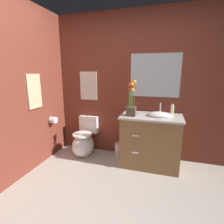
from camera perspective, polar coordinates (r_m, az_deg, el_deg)
wall_back at (r=3.05m, az=9.74°, el=8.00°), size 4.17×0.05×2.50m
wall_left at (r=2.66m, az=-30.42°, el=5.67°), size 0.05×4.79×2.50m
toilet at (r=3.30m, az=-9.12°, el=-9.71°), size 0.38×0.59×0.69m
vanity_cabinet at (r=2.91m, az=12.50°, el=-9.01°), size 0.94×0.56×1.02m
flower_vase at (r=2.68m, az=6.37°, el=3.13°), size 0.14×0.14×0.55m
soap_bottle at (r=2.83m, az=19.11°, el=0.46°), size 0.05×0.05×0.19m
trash_bin at (r=3.19m, az=2.57°, el=-12.46°), size 0.18×0.18×0.27m
wall_poster at (r=3.29m, az=-7.72°, el=8.49°), size 0.33×0.01×0.52m
wall_mirror at (r=2.99m, az=13.88°, el=11.55°), size 0.80×0.01×0.70m
hanging_towel at (r=2.91m, az=-24.22°, el=6.19°), size 0.03×0.28×0.52m
toilet_paper_roll at (r=3.24m, az=-18.72°, el=-2.50°), size 0.11×0.11×0.11m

